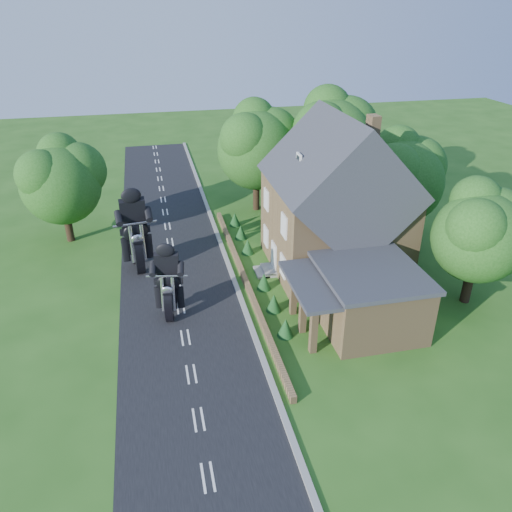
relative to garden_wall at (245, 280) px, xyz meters
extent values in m
plane|color=#265618|center=(-4.30, -5.00, -0.20)|extent=(120.00, 120.00, 0.00)
cube|color=black|center=(-4.30, -5.00, -0.19)|extent=(7.00, 80.00, 0.02)
cube|color=gray|center=(-0.65, -5.00, -0.14)|extent=(0.30, 80.00, 0.12)
cube|color=olive|center=(0.00, 0.00, 0.00)|extent=(0.30, 22.00, 0.40)
cube|color=olive|center=(6.20, 1.00, 2.80)|extent=(8.00, 8.00, 6.00)
cube|color=#2C2E35|center=(6.20, 1.00, 5.80)|extent=(8.48, 8.64, 8.48)
cube|color=olive|center=(8.20, 1.00, 9.00)|extent=(0.60, 0.90, 1.60)
cube|color=white|center=(3.60, 1.00, 7.30)|extent=(0.12, 0.80, 0.90)
cube|color=black|center=(3.54, 1.00, 7.30)|extent=(0.04, 0.55, 0.65)
cube|color=white|center=(2.14, 1.00, 0.85)|extent=(0.10, 1.10, 2.10)
cube|color=gray|center=(1.80, 1.00, -0.05)|extent=(0.80, 1.60, 0.30)
cube|color=gray|center=(1.30, 1.00, -0.12)|extent=(0.80, 1.60, 0.15)
cube|color=white|center=(2.14, -1.20, 1.40)|extent=(0.10, 1.10, 1.40)
cube|color=black|center=(2.12, -1.20, 1.40)|extent=(0.04, 0.92, 1.22)
cube|color=white|center=(2.14, 3.20, 1.40)|extent=(0.10, 1.10, 1.40)
cube|color=black|center=(2.12, 3.20, 1.40)|extent=(0.04, 0.92, 1.22)
cube|color=white|center=(2.14, -1.20, 4.10)|extent=(0.10, 1.10, 1.40)
cube|color=black|center=(2.12, -1.20, 4.10)|extent=(0.04, 0.92, 1.22)
cube|color=white|center=(2.14, 3.20, 4.10)|extent=(0.10, 1.10, 1.40)
cube|color=black|center=(2.12, 3.20, 4.10)|extent=(0.04, 0.92, 1.22)
cube|color=olive|center=(5.70, -5.80, 1.40)|extent=(5.00, 5.60, 3.20)
cube|color=#2C2E35|center=(5.70, -5.80, 3.12)|extent=(5.30, 5.94, 0.24)
cube|color=#2C2E35|center=(2.60, -5.80, 2.75)|extent=(2.60, 5.32, 0.22)
cube|color=olive|center=(2.00, -7.60, 1.20)|extent=(0.35, 0.35, 2.80)
cube|color=olive|center=(2.00, -5.80, 1.20)|extent=(0.35, 0.35, 2.80)
cube|color=olive|center=(2.00, -4.00, 1.20)|extent=(0.35, 0.35, 2.80)
cylinder|color=black|center=(12.70, -5.00, 1.20)|extent=(0.56, 0.56, 2.80)
sphere|color=#1D4C15|center=(12.70, -5.00, 4.03)|extent=(5.20, 5.20, 5.20)
sphere|color=#1D4C15|center=(13.87, -4.48, 4.81)|extent=(3.74, 3.74, 3.74)
sphere|color=#1D4C15|center=(11.79, -5.78, 5.07)|extent=(3.22, 3.22, 3.22)
sphere|color=#1D4C15|center=(12.80, -3.96, 5.85)|extent=(2.86, 2.86, 2.86)
cylinder|color=black|center=(12.20, 3.50, 1.30)|extent=(0.56, 0.56, 3.00)
sphere|color=#1D4C15|center=(12.20, 3.50, 4.45)|extent=(6.00, 6.00, 6.00)
sphere|color=#1D4C15|center=(13.55, 4.10, 5.35)|extent=(4.32, 4.32, 4.32)
sphere|color=#1D4C15|center=(11.15, 2.60, 5.65)|extent=(3.72, 3.72, 3.72)
sphere|color=#1D4C15|center=(12.30, 4.70, 6.55)|extent=(3.30, 3.30, 3.30)
cylinder|color=black|center=(9.70, 11.00, 1.60)|extent=(0.56, 0.56, 3.60)
sphere|color=#1D4C15|center=(9.70, 11.00, 5.38)|extent=(7.20, 7.20, 7.20)
sphere|color=#1D4C15|center=(11.32, 11.72, 6.46)|extent=(5.18, 5.18, 5.18)
sphere|color=#1D4C15|center=(8.44, 9.92, 6.82)|extent=(4.46, 4.46, 4.46)
sphere|color=#1D4C15|center=(9.80, 12.44, 7.90)|extent=(3.96, 3.96, 3.96)
cylinder|color=black|center=(3.70, 12.00, 1.50)|extent=(0.56, 0.56, 3.40)
sphere|color=#1D4C15|center=(3.70, 12.00, 4.96)|extent=(6.40, 6.40, 6.40)
sphere|color=#1D4C15|center=(5.14, 12.64, 5.92)|extent=(4.61, 4.61, 4.61)
sphere|color=#1D4C15|center=(2.58, 11.04, 6.24)|extent=(3.97, 3.97, 3.97)
sphere|color=#1D4C15|center=(3.80, 13.28, 7.20)|extent=(3.52, 3.52, 3.52)
cylinder|color=black|center=(-11.30, 9.00, 1.20)|extent=(0.56, 0.56, 2.80)
sphere|color=#1D4C15|center=(-11.30, 9.00, 4.14)|extent=(5.60, 5.60, 5.60)
sphere|color=#1D4C15|center=(-10.04, 9.56, 4.98)|extent=(4.03, 4.03, 4.03)
sphere|color=#1D4C15|center=(-12.28, 8.16, 5.26)|extent=(3.47, 3.47, 3.47)
sphere|color=#1D4C15|center=(-11.20, 10.12, 6.10)|extent=(3.08, 3.08, 3.08)
cone|color=#133C17|center=(1.00, -6.00, 0.35)|extent=(0.90, 0.90, 1.10)
cone|color=#133C17|center=(1.00, -3.50, 0.35)|extent=(0.90, 0.90, 1.10)
cone|color=#133C17|center=(1.00, -1.00, 0.35)|extent=(0.90, 0.90, 1.10)
cone|color=#133C17|center=(1.00, 4.00, 0.35)|extent=(0.90, 0.90, 1.10)
cone|color=#133C17|center=(1.00, 6.50, 0.35)|extent=(0.90, 0.90, 1.10)
cone|color=#133C17|center=(1.00, 9.00, 0.35)|extent=(0.90, 0.90, 1.10)
camera|label=1|loc=(-5.33, -27.04, 16.12)|focal=35.00mm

